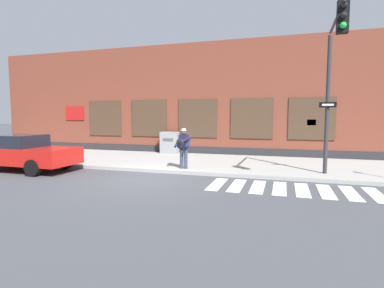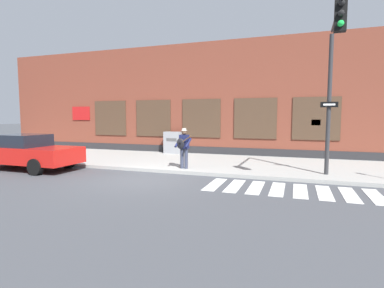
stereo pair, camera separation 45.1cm
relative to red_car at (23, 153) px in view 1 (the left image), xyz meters
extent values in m
plane|color=#424449|center=(5.76, -0.14, -0.77)|extent=(160.00, 160.00, 0.00)
cube|color=#9E9E99|center=(5.76, 4.02, -0.70)|extent=(28.00, 5.71, 0.14)
cube|color=brown|center=(5.76, 8.87, 2.51)|extent=(28.00, 4.00, 6.56)
cube|color=#28282B|center=(5.76, 6.85, -0.50)|extent=(28.00, 0.04, 0.55)
cube|color=#473323|center=(-0.44, 6.84, 1.43)|extent=(2.32, 0.06, 2.22)
cube|color=black|center=(-0.44, 6.83, 1.43)|extent=(2.20, 0.03, 2.10)
cube|color=#473323|center=(2.66, 6.84, 1.43)|extent=(2.32, 0.06, 2.22)
cube|color=black|center=(2.66, 6.83, 1.43)|extent=(2.20, 0.03, 2.10)
cube|color=#473323|center=(5.76, 6.84, 1.43)|extent=(2.32, 0.06, 2.22)
cube|color=black|center=(5.76, 6.83, 1.43)|extent=(2.20, 0.03, 2.10)
cube|color=#473323|center=(8.86, 6.84, 1.43)|extent=(2.32, 0.06, 2.22)
cube|color=black|center=(8.86, 6.83, 1.43)|extent=(2.20, 0.03, 2.10)
cube|color=#473323|center=(11.96, 6.84, 1.43)|extent=(2.32, 0.06, 2.22)
cube|color=black|center=(11.96, 6.83, 1.43)|extent=(2.20, 0.03, 2.10)
cube|color=red|center=(-2.74, 6.83, 1.75)|extent=(1.40, 0.04, 0.90)
cube|color=yellow|center=(11.96, 6.82, 1.23)|extent=(0.44, 0.02, 0.30)
cube|color=silver|center=(8.46, -0.13, -0.76)|extent=(0.42, 1.90, 0.01)
cube|color=silver|center=(9.14, -0.13, -0.76)|extent=(0.42, 1.90, 0.01)
cube|color=silver|center=(9.82, -0.13, -0.76)|extent=(0.42, 1.90, 0.01)
cube|color=silver|center=(10.51, -0.13, -0.76)|extent=(0.42, 1.90, 0.01)
cube|color=silver|center=(11.19, -0.13, -0.76)|extent=(0.42, 1.90, 0.01)
cube|color=silver|center=(11.87, -0.13, -0.76)|extent=(0.42, 1.90, 0.01)
cube|color=silver|center=(12.56, -0.13, -0.76)|extent=(0.42, 1.90, 0.01)
cube|color=silver|center=(13.24, -0.13, -0.76)|extent=(0.42, 1.90, 0.01)
cube|color=red|center=(0.05, 0.00, -0.10)|extent=(4.63, 1.91, 0.68)
cube|color=black|center=(-0.20, 0.00, 0.50)|extent=(1.87, 1.61, 0.52)
cube|color=silver|center=(2.32, 0.53, -0.03)|extent=(0.06, 0.24, 0.12)
cube|color=silver|center=(2.30, -0.61, -0.03)|extent=(0.06, 0.24, 0.12)
cylinder|color=black|center=(1.40, 0.85, -0.44)|extent=(0.66, 0.25, 0.66)
cylinder|color=black|center=(1.37, -0.90, -0.44)|extent=(0.66, 0.25, 0.66)
cylinder|color=black|center=(-1.27, 0.89, -0.44)|extent=(0.66, 0.25, 0.66)
cylinder|color=#33384C|center=(6.72, 1.73, -0.21)|extent=(0.15, 0.15, 0.84)
cylinder|color=#33384C|center=(6.54, 1.73, -0.21)|extent=(0.15, 0.15, 0.84)
cube|color=#191E47|center=(6.63, 1.74, 0.50)|extent=(0.40, 0.26, 0.57)
sphere|color=brown|center=(6.63, 1.74, 0.90)|extent=(0.22, 0.22, 0.22)
cylinder|color=beige|center=(6.63, 1.74, 0.96)|extent=(0.27, 0.28, 0.02)
cylinder|color=beige|center=(6.63, 1.74, 1.01)|extent=(0.18, 0.18, 0.09)
cylinder|color=#191E47|center=(6.86, 1.62, 0.46)|extent=(0.14, 0.52, 0.39)
cylinder|color=#191E47|center=(6.38, 1.67, 0.46)|extent=(0.14, 0.52, 0.39)
ellipsoid|color=black|center=(6.53, 1.57, 0.43)|extent=(0.37, 0.16, 0.44)
cylinder|color=black|center=(6.52, 1.51, 0.43)|extent=(0.09, 0.02, 0.09)
cylinder|color=brown|center=(6.79, 1.52, 0.61)|extent=(0.47, 0.08, 0.34)
cylinder|color=#2D2D30|center=(12.12, 2.30, 1.93)|extent=(0.15, 0.15, 5.13)
cylinder|color=#2D2D30|center=(12.08, 0.64, 4.60)|extent=(0.18, 3.32, 0.09)
cube|color=black|center=(12.04, -0.69, 4.25)|extent=(0.31, 0.25, 0.88)
sphere|color=black|center=(12.04, -0.85, 4.51)|extent=(0.17, 0.17, 0.17)
sphere|color=black|center=(12.04, -0.85, 4.25)|extent=(0.17, 0.17, 0.17)
sphere|color=#1ED84C|center=(12.04, -0.85, 3.98)|extent=(0.17, 0.17, 0.17)
cube|color=black|center=(12.12, 2.19, 1.97)|extent=(0.60, 0.05, 0.20)
cube|color=white|center=(12.12, 2.17, 1.97)|extent=(0.40, 0.02, 0.07)
cube|color=gray|center=(4.16, 6.42, 0.01)|extent=(1.06, 0.50, 1.27)
cube|color=#4C4C4C|center=(4.16, 6.16, 0.20)|extent=(0.63, 0.02, 0.16)
camera|label=1|loc=(10.59, -9.97, 1.53)|focal=28.00mm
camera|label=2|loc=(11.02, -9.83, 1.53)|focal=28.00mm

